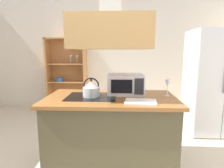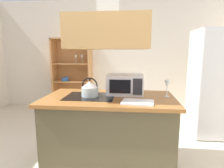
# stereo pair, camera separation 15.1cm
# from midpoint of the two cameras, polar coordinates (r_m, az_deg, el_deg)

# --- Properties ---
(wall_back) EXTENTS (6.00, 0.12, 2.70)m
(wall_back) POSITION_cam_midpoint_polar(r_m,az_deg,el_deg) (4.90, -1.79, 8.58)
(wall_back) COLOR silver
(wall_back) RESTS_ON ground
(kitchen_island) EXTENTS (1.59, 0.89, 0.90)m
(kitchen_island) POSITION_cam_midpoint_polar(r_m,az_deg,el_deg) (2.48, -2.15, -13.97)
(kitchen_island) COLOR #48412B
(kitchen_island) RESTS_ON ground
(range_hood) EXTENTS (0.90, 0.70, 1.22)m
(range_hood) POSITION_cam_midpoint_polar(r_m,az_deg,el_deg) (2.29, -2.37, 17.66)
(range_hood) COLOR #AF834B
(refrigerator) EXTENTS (0.90, 0.77, 1.81)m
(refrigerator) POSITION_cam_midpoint_polar(r_m,az_deg,el_deg) (3.80, 27.33, 0.44)
(refrigerator) COLOR #B7B7BD
(refrigerator) RESTS_ON ground
(dish_cabinet) EXTENTS (0.96, 0.40, 1.77)m
(dish_cabinet) POSITION_cam_midpoint_polar(r_m,az_deg,el_deg) (4.91, -14.04, 1.66)
(dish_cabinet) COLOR #C18349
(dish_cabinet) RESTS_ON ground
(kettle) EXTENTS (0.21, 0.21, 0.23)m
(kettle) POSITION_cam_midpoint_polar(r_m,az_deg,el_deg) (2.34, -8.05, -1.46)
(kettle) COLOR #B0C0C2
(kettle) RESTS_ON kitchen_island
(cutting_board) EXTENTS (0.37, 0.28, 0.02)m
(cutting_board) POSITION_cam_midpoint_polar(r_m,az_deg,el_deg) (2.09, 6.55, -5.30)
(cutting_board) COLOR white
(cutting_board) RESTS_ON kitchen_island
(microwave) EXTENTS (0.46, 0.35, 0.26)m
(microwave) POSITION_cam_midpoint_polar(r_m,az_deg,el_deg) (2.48, 2.41, -0.03)
(microwave) COLOR silver
(microwave) RESTS_ON kitchen_island
(wine_glass_on_counter) EXTENTS (0.08, 0.08, 0.21)m
(wine_glass_on_counter) POSITION_cam_midpoint_polar(r_m,az_deg,el_deg) (2.44, 14.66, 0.03)
(wine_glass_on_counter) COLOR silver
(wine_glass_on_counter) RESTS_ON kitchen_island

